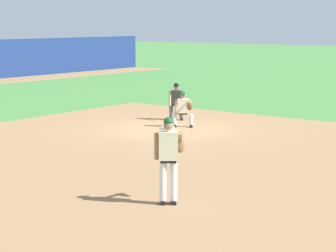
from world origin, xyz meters
name	(u,v)px	position (x,y,z in m)	size (l,w,h in m)	color
ground_plane	(167,129)	(0.00, 0.00, 0.00)	(160.00, 160.00, 0.00)	#47843D
infield_dirt_patch	(168,157)	(-3.89, -2.99, 0.00)	(18.00, 18.00, 0.01)	#9E754C
first_base_bag	(167,128)	(0.00, 0.00, 0.04)	(0.38, 0.38, 0.09)	white
baseball	(168,161)	(-4.45, -3.43, 0.04)	(0.07, 0.07, 0.07)	white
pitcher	(169,155)	(-7.73, -5.96, 1.06)	(0.85, 0.57, 1.86)	black
first_baseman	(183,107)	(0.63, -0.25, 0.73)	(0.80, 1.05, 1.34)	black
umpire	(176,100)	(1.91, 1.02, 0.79)	(0.65, 0.68, 1.46)	black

